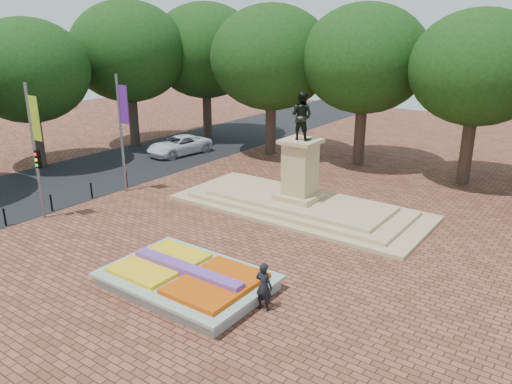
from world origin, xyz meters
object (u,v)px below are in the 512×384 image
flower_bed (188,279)px  van (179,145)px  pedestrian (264,286)px  monument (299,194)px

flower_bed → van: (-14.94, 15.00, 0.34)m
flower_bed → van: van is taller
van → pedestrian: 23.29m
van → flower_bed: bearing=-35.8°
monument → flower_bed: bearing=-84.1°
van → pedestrian: pedestrian is taller
pedestrian → monument: bearing=-68.3°
van → pedestrian: bearing=-29.4°
pedestrian → flower_bed: bearing=5.5°
flower_bed → pedestrian: bearing=7.9°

